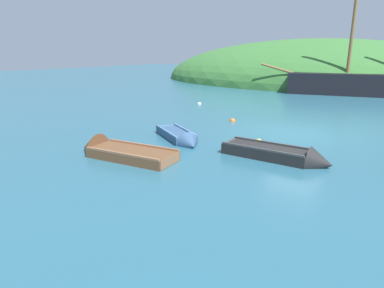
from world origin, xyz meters
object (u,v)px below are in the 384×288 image
rowboat_outer_right (281,156)px  buoy_orange (233,121)px  rowboat_outer_left (117,153)px  buoy_yellow (259,142)px  buoy_white (199,104)px  rowboat_portside (180,138)px  sailing_ship (383,88)px

rowboat_outer_right → buoy_orange: (-4.45, 4.84, -0.13)m
rowboat_outer_left → buoy_yellow: size_ratio=14.10×
rowboat_outer_left → buoy_white: (-4.18, 11.63, -0.11)m
rowboat_outer_left → buoy_orange: bearing=-100.5°
buoy_yellow → rowboat_portside: bearing=-150.0°
sailing_ship → rowboat_portside: 21.79m
rowboat_outer_right → buoy_white: bearing=136.3°
rowboat_outer_right → buoy_white: rowboat_outer_right is taller
rowboat_portside → buoy_yellow: size_ratio=11.37×
sailing_ship → buoy_yellow: bearing=70.0°
rowboat_outer_left → buoy_orange: rowboat_outer_left is taller
rowboat_outer_right → buoy_yellow: bearing=132.6°
buoy_white → rowboat_outer_right: bearing=-43.7°
rowboat_outer_right → buoy_yellow: size_ratio=13.41×
sailing_ship → buoy_white: sailing_ship is taller
rowboat_outer_right → buoy_orange: bearing=132.5°
buoy_orange → rowboat_outer_left: bearing=-93.7°
rowboat_outer_left → buoy_yellow: bearing=-133.0°
buoy_yellow → rowboat_outer_left: bearing=-126.3°
sailing_ship → rowboat_outer_right: sailing_ship is taller
buoy_white → rowboat_outer_left: bearing=-70.2°
rowboat_portside → rowboat_outer_right: (4.38, -0.08, 0.04)m
rowboat_outer_left → rowboat_outer_right: rowboat_outer_left is taller
sailing_ship → buoy_orange: size_ratio=56.18×
buoy_white → buoy_orange: size_ratio=0.92×
buoy_white → buoy_yellow: size_ratio=1.01×
rowboat_outer_left → rowboat_outer_right: bearing=-156.3°
rowboat_outer_left → rowboat_outer_right: (4.96, 2.91, 0.03)m
rowboat_outer_right → rowboat_portside: bearing=179.0°
rowboat_outer_right → rowboat_outer_left: bearing=-149.6°
rowboat_outer_right → buoy_white: (-9.14, 8.72, -0.13)m
rowboat_portside → rowboat_outer_left: (-0.57, -2.99, 0.01)m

